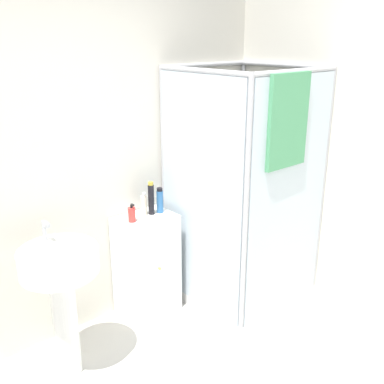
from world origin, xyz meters
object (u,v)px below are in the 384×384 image
sink (61,283)px  lotion_bottle_white (144,205)px  shampoo_bottle_tall_black (151,199)px  shampoo_bottle_blue (160,201)px  soap_dispenser (132,214)px

sink → lotion_bottle_white: size_ratio=5.61×
shampoo_bottle_tall_black → shampoo_bottle_blue: 0.08m
soap_dispenser → sink: bearing=-162.0°
soap_dispenser → lotion_bottle_white: 0.15m
lotion_bottle_white → soap_dispenser: bearing=-159.9°
soap_dispenser → shampoo_bottle_blue: shampoo_bottle_blue is taller
sink → shampoo_bottle_tall_black: (0.86, 0.24, 0.27)m
soap_dispenser → shampoo_bottle_blue: (0.26, 0.01, 0.04)m
soap_dispenser → shampoo_bottle_tall_black: size_ratio=0.55×
shampoo_bottle_tall_black → lotion_bottle_white: bearing=151.9°
shampoo_bottle_tall_black → shampoo_bottle_blue: size_ratio=1.30×
sink → shampoo_bottle_blue: (0.93, 0.23, 0.24)m
soap_dispenser → shampoo_bottle_tall_black: 0.21m
shampoo_bottle_blue → lotion_bottle_white: shampoo_bottle_blue is taller
sink → shampoo_bottle_tall_black: 0.94m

